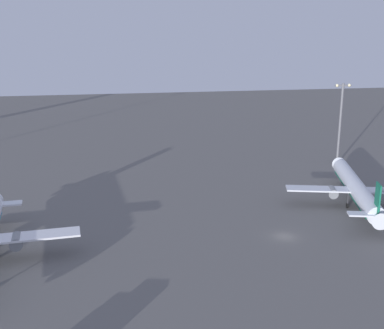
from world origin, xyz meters
The scene contains 3 objects.
ground_plane centered at (0.00, 0.00, 0.00)m, with size 416.00×416.00×0.00m, color #605E5B.
airplane_taxiway_distant centered at (21.39, 13.66, 3.85)m, with size 30.76×39.20×10.20m.
apron_light_east centered at (32.53, 46.51, 13.36)m, with size 4.80×0.90×23.12m.
Camera 1 is at (-32.47, -84.56, 39.23)m, focal length 47.31 mm.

